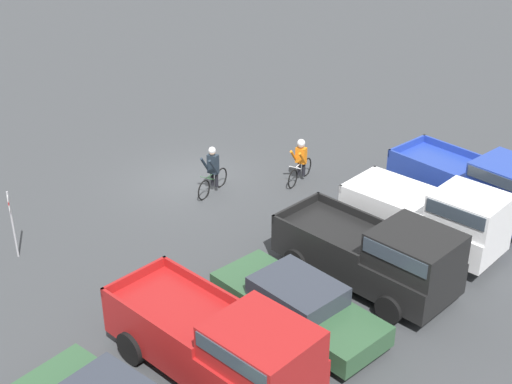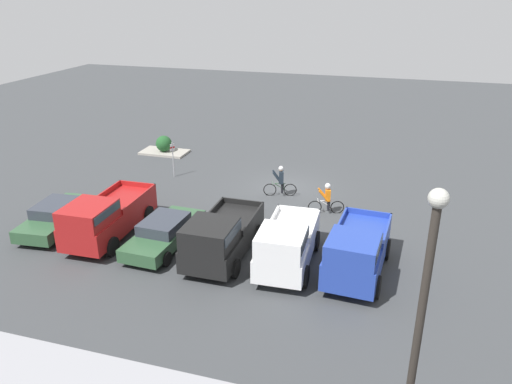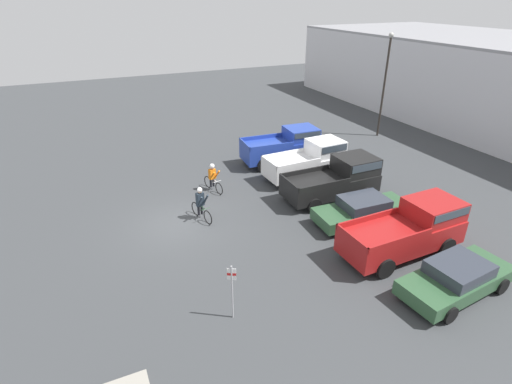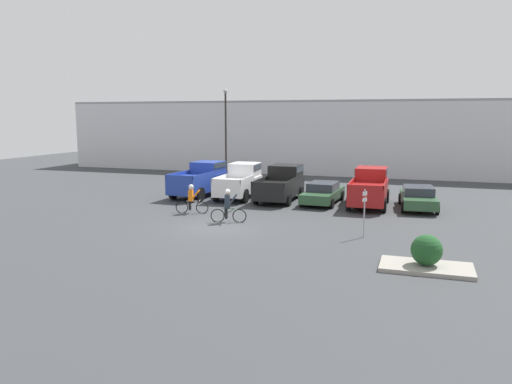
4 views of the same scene
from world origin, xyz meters
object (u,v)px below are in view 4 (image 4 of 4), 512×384
object	(u,v)px
pickup_truck_0	(201,179)
sedan_1	(418,197)
fire_lane_sign	(364,208)
cyclist_1	(191,198)
cyclist_0	(228,206)
sedan_0	(323,193)
pickup_truck_1	(240,180)
pickup_truck_2	(281,183)
pickup_truck_3	(370,187)
shrub	(427,250)
lamppost	(226,127)

from	to	relation	value
pickup_truck_0	sedan_1	size ratio (longest dim) A/B	1.06
fire_lane_sign	pickup_truck_0	bearing A→B (deg)	144.81
sedan_1	cyclist_1	world-z (taller)	cyclist_1
pickup_truck_0	cyclist_0	world-z (taller)	pickup_truck_0
cyclist_0	cyclist_1	world-z (taller)	cyclist_0
pickup_truck_0	cyclist_1	bearing A→B (deg)	-70.08
sedan_1	sedan_0	bearing A→B (deg)	179.02
pickup_truck_1	fire_lane_sign	bearing A→B (deg)	-43.50
pickup_truck_0	sedan_0	xyz separation A→B (m)	(8.38, -0.21, -0.50)
cyclist_1	pickup_truck_0	bearing A→B (deg)	109.92
pickup_truck_2	fire_lane_sign	xyz separation A→B (m)	(6.20, -8.57, 0.21)
pickup_truck_2	cyclist_0	world-z (taller)	pickup_truck_2
pickup_truck_3	cyclist_0	size ratio (longest dim) A/B	3.05
shrub	pickup_truck_2	bearing A→B (deg)	125.07
pickup_truck_2	lamppost	distance (m)	12.11
pickup_truck_2	fire_lane_sign	world-z (taller)	fire_lane_sign
pickup_truck_2	lamppost	size ratio (longest dim) A/B	0.68
pickup_truck_0	cyclist_1	size ratio (longest dim) A/B	2.82
pickup_truck_2	cyclist_1	size ratio (longest dim) A/B	2.89
pickup_truck_1	cyclist_0	size ratio (longest dim) A/B	2.74
pickup_truck_1	pickup_truck_3	world-z (taller)	pickup_truck_1
pickup_truck_2	cyclist_1	bearing A→B (deg)	-120.55
pickup_truck_0	pickup_truck_3	bearing A→B (deg)	0.08
sedan_0	fire_lane_sign	distance (m)	8.80
pickup_truck_3	sedan_1	world-z (taller)	pickup_truck_3
pickup_truck_1	sedan_0	size ratio (longest dim) A/B	1.01
cyclist_0	cyclist_1	size ratio (longest dim) A/B	1.00
cyclist_1	shrub	world-z (taller)	cyclist_1
pickup_truck_0	shrub	bearing A→B (deg)	-40.51
sedan_1	cyclist_1	bearing A→B (deg)	-155.69
sedan_1	shrub	size ratio (longest dim) A/B	4.34
pickup_truck_2	shrub	xyz separation A→B (m)	(8.83, -12.57, -0.41)
fire_lane_sign	shrub	bearing A→B (deg)	-56.72
pickup_truck_2	sedan_1	world-z (taller)	pickup_truck_2
pickup_truck_2	sedan_1	bearing A→B (deg)	-3.89
fire_lane_sign	lamppost	size ratio (longest dim) A/B	0.29
pickup_truck_3	lamppost	xyz separation A→B (m)	(-13.03, 9.22, 3.25)
sedan_0	cyclist_0	size ratio (longest dim) A/B	2.72
pickup_truck_0	sedan_1	distance (m)	13.99
sedan_0	cyclist_0	bearing A→B (deg)	-116.48
pickup_truck_1	lamppost	size ratio (longest dim) A/B	0.65
pickup_truck_2	shrub	bearing A→B (deg)	-54.93
pickup_truck_2	sedan_0	distance (m)	2.87
shrub	lamppost	bearing A→B (deg)	127.06
sedan_1	fire_lane_sign	size ratio (longest dim) A/B	2.19
shrub	fire_lane_sign	bearing A→B (deg)	123.28
pickup_truck_0	shrub	world-z (taller)	pickup_truck_0
sedan_0	cyclist_1	size ratio (longest dim) A/B	2.72
pickup_truck_2	sedan_0	xyz separation A→B (m)	(2.80, -0.47, -0.44)
pickup_truck_1	cyclist_0	distance (m)	7.81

